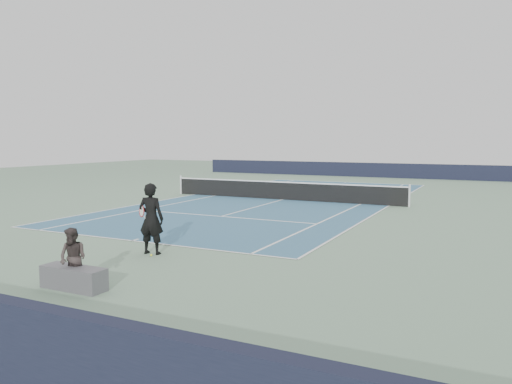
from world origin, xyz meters
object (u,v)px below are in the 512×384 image
at_px(tennis_net, 283,190).
at_px(tennis_player, 151,219).
at_px(tennis_ball, 151,255).
at_px(spectator_bench, 73,267).

height_order(tennis_net, tennis_player, tennis_player).
xyz_separation_m(tennis_ball, spectator_bench, (0.41, -3.11, 0.43)).
distance_m(tennis_net, tennis_ball, 13.37).
xyz_separation_m(tennis_net, spectator_bench, (2.21, -16.35, -0.04)).
distance_m(tennis_net, spectator_bench, 16.50).
bearing_deg(tennis_player, tennis_net, 97.16).
relative_size(tennis_net, tennis_player, 6.57).
xyz_separation_m(tennis_net, tennis_ball, (1.79, -13.24, -0.47)).
bearing_deg(spectator_bench, tennis_ball, 97.55).
bearing_deg(tennis_player, spectator_bench, -80.28).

